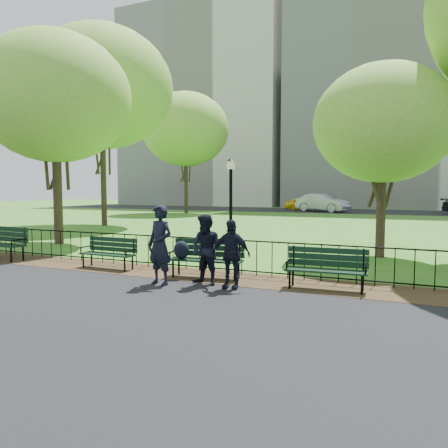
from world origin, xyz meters
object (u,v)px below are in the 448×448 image
at_px(tree_far_w, 186,129).
at_px(park_bench_right_a, 327,264).
at_px(lamppost, 231,202).
at_px(tree_near_e, 383,124).
at_px(tree_near_w, 55,98).
at_px(taxi, 304,203).
at_px(tree_mid_w, 101,88).
at_px(person_left, 160,245).
at_px(park_bench_main, 197,252).
at_px(park_bench_left_b, 3,239).
at_px(sedan_silver, 323,203).
at_px(person_mid, 206,250).
at_px(person_right, 231,254).
at_px(park_bench_left_a, 110,249).

bearing_deg(tree_far_w, park_bench_right_a, -55.19).
bearing_deg(lamppost, tree_near_e, 16.94).
bearing_deg(lamppost, tree_near_w, -178.51).
xyz_separation_m(tree_near_e, taxi, (-9.50, 28.90, -3.52)).
height_order(park_bench_right_a, tree_mid_w, tree_mid_w).
relative_size(park_bench_right_a, tree_near_w, 0.21).
bearing_deg(tree_near_e, tree_mid_w, 159.26).
bearing_deg(person_left, park_bench_main, 81.15).
relative_size(tree_near_e, person_left, 3.35).
distance_m(lamppost, person_left, 4.98).
distance_m(park_bench_main, park_bench_left_b, 6.73).
distance_m(tree_near_e, sedan_silver, 27.44).
xyz_separation_m(park_bench_main, person_left, (-0.38, -1.04, 0.29)).
relative_size(person_mid, sedan_silver, 0.31).
bearing_deg(person_right, taxi, 98.63).
xyz_separation_m(park_bench_right_a, person_right, (-1.92, -0.78, 0.21)).
relative_size(park_bench_main, tree_near_w, 0.23).
bearing_deg(tree_mid_w, person_mid, -43.27).
bearing_deg(tree_mid_w, tree_near_w, -62.31).
height_order(tree_far_w, person_right, tree_far_w).
bearing_deg(person_mid, park_bench_main, 145.61).
bearing_deg(park_bench_left_b, taxi, 94.84).
xyz_separation_m(tree_far_w, person_mid, (14.54, -25.26, -6.54)).
relative_size(tree_far_w, taxi, 2.72).
distance_m(park_bench_left_a, park_bench_left_b, 3.99).
relative_size(park_bench_left_b, tree_near_e, 0.33).
xyz_separation_m(park_bench_left_a, lamppost, (1.99, 3.73, 1.21)).
xyz_separation_m(park_bench_left_b, taxi, (1.06, 34.11, 0.05)).
xyz_separation_m(park_bench_left_a, tree_mid_w, (-9.33, 11.15, 7.45)).
bearing_deg(tree_mid_w, person_right, -42.12).
distance_m(tree_near_e, taxi, 30.63).
distance_m(person_right, taxi, 35.57).
bearing_deg(park_bench_left_a, person_left, -25.02).
bearing_deg(person_left, taxi, 109.96).
distance_m(tree_near_e, tree_far_w, 26.50).
height_order(lamppost, sedan_silver, lamppost).
bearing_deg(tree_near_w, park_bench_right_a, -17.94).
distance_m(person_right, sedan_silver, 32.60).
relative_size(tree_mid_w, sedan_silver, 2.25).
xyz_separation_m(person_mid, sedan_silver, (-3.84, 32.17, 0.04)).
bearing_deg(park_bench_left_a, tree_near_w, 147.79).
xyz_separation_m(park_bench_left_a, person_right, (3.96, -0.87, 0.24)).
height_order(person_mid, taxi, person_mid).
relative_size(person_mid, person_right, 1.06).
bearing_deg(person_mid, park_bench_right_a, 27.44).
height_order(park_bench_left_a, lamppost, lamppost).
bearing_deg(person_left, park_bench_left_b, -178.28).
bearing_deg(park_bench_right_a, person_right, -161.45).
xyz_separation_m(park_bench_main, person_right, (1.22, -0.74, 0.14)).
height_order(park_bench_left_b, tree_near_e, tree_near_e).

